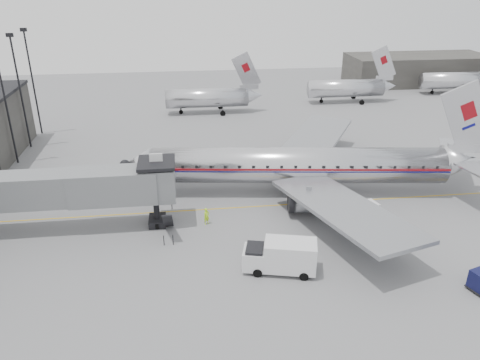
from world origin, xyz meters
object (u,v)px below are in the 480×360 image
Objects in this scene: airliner at (305,165)px; service_van at (281,256)px; ramp_worker at (207,216)px; baggage_cart_white at (366,211)px.

airliner reaches higher than service_van.
baggage_cart_white is at bearing -32.94° from ramp_worker.
ramp_worker is (-11.09, -5.89, -2.31)m from airliner.
baggage_cart_white reaches higher than ramp_worker.
airliner is 12.77m from ramp_worker.
baggage_cart_white is (4.52, -6.89, -2.24)m from airliner.
service_van is (-5.65, -14.44, -1.70)m from airliner.
ramp_worker is (-5.43, 8.54, -0.61)m from service_van.
airliner reaches higher than baggage_cart_white.
service_van is 2.46× the size of baggage_cart_white.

